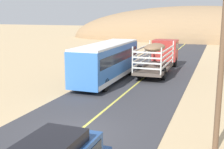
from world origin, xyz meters
The scene contains 7 objects.
ground_plane centered at (0.00, 0.00, 0.00)m, with size 240.00×240.00×0.00m, color tan.
road_surface centered at (0.00, 0.00, 0.01)m, with size 8.00×120.00×0.02m, color #38383D.
road_centre_line centered at (0.00, 0.00, 0.02)m, with size 0.16×117.60×0.00m, color #D8CC4C.
livestock_truck centered at (0.70, 17.78, 1.79)m, with size 2.53×9.70×3.02m.
bus centered at (-2.65, 11.12, 1.75)m, with size 2.54×10.00×3.21m.
power_pole_near centered at (6.33, 0.62, 3.96)m, with size 2.20×0.24×7.35m.
distant_hill centered at (0.93, 55.58, 0.00)m, with size 57.80×19.90×14.71m, color #957553.
Camera 1 is at (6.22, -11.90, 5.69)m, focal length 47.42 mm.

